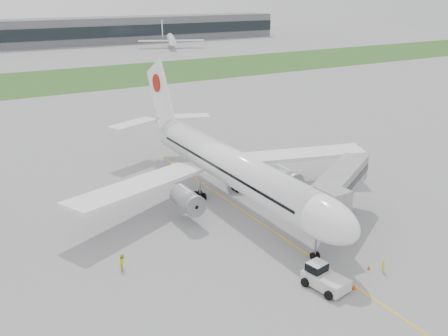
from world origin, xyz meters
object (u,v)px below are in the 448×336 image
jet_bridge (339,186)px  ground_crew_near (383,265)px  pushback_tug (323,277)px  airliner (226,163)px

jet_bridge → ground_crew_near: 12.64m
pushback_tug → ground_crew_near: size_ratio=3.13×
pushback_tug → jet_bridge: bearing=32.6°
airliner → ground_crew_near: 26.56m
pushback_tug → ground_crew_near: (7.50, -1.17, -0.29)m
airliner → pushback_tug: (-2.88, -24.53, -4.57)m
jet_bridge → ground_crew_near: (-3.47, -11.18, -4.77)m
airliner → jet_bridge: 16.62m
jet_bridge → ground_crew_near: bearing=-137.8°
airliner → jet_bridge: airliner is taller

